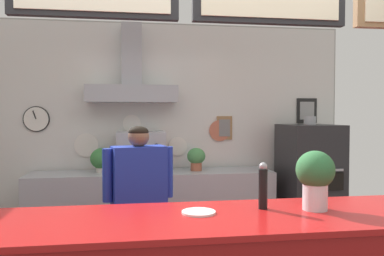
# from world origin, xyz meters

# --- Properties ---
(back_wall_assembly) EXTENTS (4.79, 2.92, 2.75)m
(back_wall_assembly) POSITION_xyz_m (-0.02, 2.43, 1.48)
(back_wall_assembly) COLOR #9E9E99
(back_wall_assembly) RESTS_ON ground_plane
(back_prep_counter) EXTENTS (2.83, 0.58, 0.93)m
(back_prep_counter) POSITION_xyz_m (-0.07, 2.22, 0.46)
(back_prep_counter) COLOR #A3A5AD
(back_prep_counter) RESTS_ON ground_plane
(pizza_oven) EXTENTS (0.62, 0.75, 1.58)m
(pizza_oven) POSITION_xyz_m (1.80, 2.04, 0.75)
(pizza_oven) COLOR #232326
(pizza_oven) RESTS_ON ground_plane
(shop_worker) EXTENTS (0.58, 0.31, 1.52)m
(shop_worker) POSITION_xyz_m (-0.25, 0.86, 0.80)
(shop_worker) COLOR #232328
(shop_worker) RESTS_ON ground_plane
(espresso_machine) EXTENTS (0.55, 0.55, 0.48)m
(espresso_machine) POSITION_xyz_m (-0.20, 2.19, 1.17)
(espresso_machine) COLOR #A3A5AD
(espresso_machine) RESTS_ON back_prep_counter
(potted_basil) EXTENTS (0.22, 0.22, 0.27)m
(potted_basil) POSITION_xyz_m (0.45, 2.23, 1.09)
(potted_basil) COLOR #9E563D
(potted_basil) RESTS_ON back_prep_counter
(potted_thyme) EXTENTS (0.27, 0.27, 0.29)m
(potted_thyme) POSITION_xyz_m (-0.65, 2.22, 1.09)
(potted_thyme) COLOR beige
(potted_thyme) RESTS_ON back_prep_counter
(pepper_grinder) EXTENTS (0.05, 0.05, 0.26)m
(pepper_grinder) POSITION_xyz_m (0.42, -0.29, 1.21)
(pepper_grinder) COLOR black
(pepper_grinder) RESTS_ON service_counter
(condiment_plate) EXTENTS (0.18, 0.18, 0.01)m
(condiment_plate) POSITION_xyz_m (0.05, -0.34, 1.09)
(condiment_plate) COLOR white
(condiment_plate) RESTS_ON service_counter
(basil_vase) EXTENTS (0.21, 0.21, 0.33)m
(basil_vase) POSITION_xyz_m (0.70, -0.36, 1.26)
(basil_vase) COLOR silver
(basil_vase) RESTS_ON service_counter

